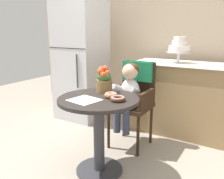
{
  "coord_description": "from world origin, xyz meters",
  "views": [
    {
      "loc": [
        1.14,
        -1.67,
        1.3
      ],
      "look_at": [
        0.05,
        0.15,
        0.77
      ],
      "focal_mm": 38.3,
      "sensor_mm": 36.0,
      "label": 1
    }
  ],
  "objects_px": {
    "donut_front": "(118,99)",
    "tiered_cake_stand": "(179,47)",
    "donut_mid": "(111,95)",
    "flower_vase": "(104,80)",
    "wicker_chair": "(135,90)",
    "refrigerator": "(81,61)",
    "cafe_table": "(99,120)",
    "seated_child": "(129,90)"
  },
  "relations": [
    {
      "from": "seated_child",
      "to": "cafe_table",
      "type": "bearing_deg",
      "value": -91.68
    },
    {
      "from": "seated_child",
      "to": "tiered_cake_stand",
      "type": "relative_size",
      "value": 2.24
    },
    {
      "from": "wicker_chair",
      "to": "flower_vase",
      "type": "height_order",
      "value": "flower_vase"
    },
    {
      "from": "seated_child",
      "to": "flower_vase",
      "type": "relative_size",
      "value": 2.9
    },
    {
      "from": "refrigerator",
      "to": "donut_front",
      "type": "bearing_deg",
      "value": -41.37
    },
    {
      "from": "cafe_table",
      "to": "seated_child",
      "type": "height_order",
      "value": "seated_child"
    },
    {
      "from": "donut_front",
      "to": "flower_vase",
      "type": "distance_m",
      "value": 0.34
    },
    {
      "from": "refrigerator",
      "to": "flower_vase",
      "type": "bearing_deg",
      "value": -42.5
    },
    {
      "from": "wicker_chair",
      "to": "donut_front",
      "type": "relative_size",
      "value": 7.3
    },
    {
      "from": "donut_front",
      "to": "donut_mid",
      "type": "distance_m",
      "value": 0.12
    },
    {
      "from": "seated_child",
      "to": "donut_mid",
      "type": "xyz_separation_m",
      "value": [
        0.08,
        -0.49,
        0.07
      ]
    },
    {
      "from": "donut_mid",
      "to": "tiered_cake_stand",
      "type": "xyz_separation_m",
      "value": [
        0.23,
        1.24,
        0.35
      ]
    },
    {
      "from": "wicker_chair",
      "to": "tiered_cake_stand",
      "type": "xyz_separation_m",
      "value": [
        0.31,
        0.59,
        0.45
      ]
    },
    {
      "from": "flower_vase",
      "to": "refrigerator",
      "type": "height_order",
      "value": "refrigerator"
    },
    {
      "from": "donut_front",
      "to": "refrigerator",
      "type": "xyz_separation_m",
      "value": [
        -1.24,
        1.09,
        0.11
      ]
    },
    {
      "from": "cafe_table",
      "to": "donut_front",
      "type": "relative_size",
      "value": 5.51
    },
    {
      "from": "donut_front",
      "to": "donut_mid",
      "type": "bearing_deg",
      "value": 150.17
    },
    {
      "from": "donut_front",
      "to": "flower_vase",
      "type": "xyz_separation_m",
      "value": [
        -0.26,
        0.19,
        0.09
      ]
    },
    {
      "from": "cafe_table",
      "to": "tiered_cake_stand",
      "type": "relative_size",
      "value": 2.22
    },
    {
      "from": "donut_front",
      "to": "tiered_cake_stand",
      "type": "height_order",
      "value": "tiered_cake_stand"
    },
    {
      "from": "wicker_chair",
      "to": "tiered_cake_stand",
      "type": "relative_size",
      "value": 2.94
    },
    {
      "from": "seated_child",
      "to": "flower_vase",
      "type": "bearing_deg",
      "value": -103.07
    },
    {
      "from": "donut_front",
      "to": "donut_mid",
      "type": "relative_size",
      "value": 1.07
    },
    {
      "from": "cafe_table",
      "to": "donut_front",
      "type": "xyz_separation_m",
      "value": [
        0.19,
        0.01,
        0.23
      ]
    },
    {
      "from": "wicker_chair",
      "to": "seated_child",
      "type": "bearing_deg",
      "value": -90.31
    },
    {
      "from": "donut_front",
      "to": "donut_mid",
      "type": "height_order",
      "value": "donut_mid"
    },
    {
      "from": "cafe_table",
      "to": "flower_vase",
      "type": "relative_size",
      "value": 2.88
    },
    {
      "from": "cafe_table",
      "to": "tiered_cake_stand",
      "type": "height_order",
      "value": "tiered_cake_stand"
    },
    {
      "from": "wicker_chair",
      "to": "flower_vase",
      "type": "relative_size",
      "value": 3.81
    },
    {
      "from": "wicker_chair",
      "to": "flower_vase",
      "type": "bearing_deg",
      "value": -99.48
    },
    {
      "from": "donut_front",
      "to": "flower_vase",
      "type": "relative_size",
      "value": 0.52
    },
    {
      "from": "cafe_table",
      "to": "donut_mid",
      "type": "height_order",
      "value": "donut_mid"
    },
    {
      "from": "seated_child",
      "to": "donut_front",
      "type": "xyz_separation_m",
      "value": [
        0.18,
        -0.55,
        0.06
      ]
    },
    {
      "from": "flower_vase",
      "to": "donut_mid",
      "type": "bearing_deg",
      "value": -40.64
    },
    {
      "from": "donut_mid",
      "to": "tiered_cake_stand",
      "type": "distance_m",
      "value": 1.31
    },
    {
      "from": "wicker_chair",
      "to": "donut_front",
      "type": "distance_m",
      "value": 0.73
    },
    {
      "from": "donut_front",
      "to": "tiered_cake_stand",
      "type": "xyz_separation_m",
      "value": [
        0.13,
        1.29,
        0.35
      ]
    },
    {
      "from": "donut_front",
      "to": "refrigerator",
      "type": "relative_size",
      "value": 0.08
    },
    {
      "from": "wicker_chair",
      "to": "seated_child",
      "type": "distance_m",
      "value": 0.16
    },
    {
      "from": "cafe_table",
      "to": "donut_mid",
      "type": "xyz_separation_m",
      "value": [
        0.09,
        0.06,
        0.24
      ]
    },
    {
      "from": "wicker_chair",
      "to": "refrigerator",
      "type": "xyz_separation_m",
      "value": [
        -1.07,
        0.39,
        0.21
      ]
    },
    {
      "from": "tiered_cake_stand",
      "to": "donut_front",
      "type": "bearing_deg",
      "value": -95.82
    }
  ]
}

